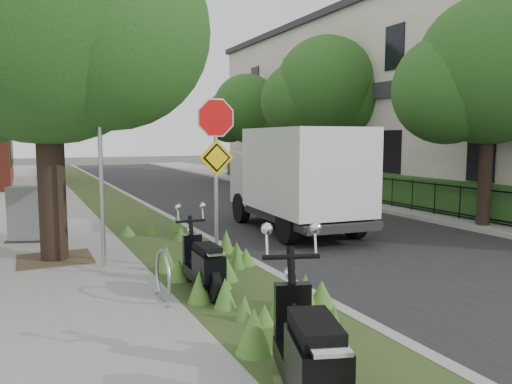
% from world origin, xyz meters
% --- Properties ---
extents(ground, '(120.00, 120.00, 0.00)m').
position_xyz_m(ground, '(0.00, 0.00, 0.00)').
color(ground, '#4C5147').
rests_on(ground, ground).
extents(sidewalk_near, '(3.50, 60.00, 0.12)m').
position_xyz_m(sidewalk_near, '(-4.25, 10.00, 0.06)').
color(sidewalk_near, gray).
rests_on(sidewalk_near, ground).
extents(verge, '(2.00, 60.00, 0.12)m').
position_xyz_m(verge, '(-1.50, 10.00, 0.06)').
color(verge, '#2C441D').
rests_on(verge, ground).
extents(kerb_near, '(0.20, 60.00, 0.13)m').
position_xyz_m(kerb_near, '(-0.50, 10.00, 0.07)').
color(kerb_near, '#9E9991').
rests_on(kerb_near, ground).
extents(road, '(7.00, 60.00, 0.01)m').
position_xyz_m(road, '(3.00, 10.00, 0.01)').
color(road, black).
rests_on(road, ground).
extents(kerb_far, '(0.20, 60.00, 0.13)m').
position_xyz_m(kerb_far, '(6.50, 10.00, 0.07)').
color(kerb_far, '#9E9991').
rests_on(kerb_far, ground).
extents(footpath_far, '(3.20, 60.00, 0.12)m').
position_xyz_m(footpath_far, '(8.20, 10.00, 0.06)').
color(footpath_far, gray).
rests_on(footpath_far, ground).
extents(street_tree_main, '(6.21, 5.54, 7.66)m').
position_xyz_m(street_tree_main, '(-4.08, 2.86, 4.80)').
color(street_tree_main, black).
rests_on(street_tree_main, ground).
extents(bare_post, '(0.08, 0.08, 4.00)m').
position_xyz_m(bare_post, '(-3.20, 1.80, 2.12)').
color(bare_post, '#A5A8AD').
rests_on(bare_post, ground).
extents(bike_hoop, '(0.06, 0.78, 0.77)m').
position_xyz_m(bike_hoop, '(-2.70, -0.60, 0.50)').
color(bike_hoop, '#A5A8AD').
rests_on(bike_hoop, ground).
extents(sign_assembly, '(0.94, 0.08, 3.22)m').
position_xyz_m(sign_assembly, '(-1.40, 0.58, 2.33)').
color(sign_assembly, '#A5A8AD').
rests_on(sign_assembly, ground).
extents(fence_far, '(0.04, 24.00, 1.00)m').
position_xyz_m(fence_far, '(7.20, 10.00, 0.67)').
color(fence_far, black).
rests_on(fence_far, ground).
extents(hedge_far, '(1.00, 24.00, 1.10)m').
position_xyz_m(hedge_far, '(7.90, 10.00, 0.67)').
color(hedge_far, '#1D3F16').
rests_on(hedge_far, footpath_far).
extents(terrace_houses, '(7.40, 26.40, 8.20)m').
position_xyz_m(terrace_houses, '(11.49, 10.00, 4.16)').
color(terrace_houses, '#BDB1A2').
rests_on(terrace_houses, ground).
extents(far_tree_a, '(4.60, 4.10, 6.22)m').
position_xyz_m(far_tree_a, '(6.94, 2.05, 4.13)').
color(far_tree_a, black).
rests_on(far_tree_a, ground).
extents(far_tree_b, '(4.83, 4.31, 6.56)m').
position_xyz_m(far_tree_b, '(6.94, 10.05, 4.37)').
color(far_tree_b, black).
rests_on(far_tree_b, ground).
extents(far_tree_c, '(4.37, 3.89, 5.93)m').
position_xyz_m(far_tree_c, '(6.94, 18.04, 3.95)').
color(far_tree_c, black).
rests_on(far_tree_c, ground).
extents(scooter_near, '(0.81, 1.92, 0.94)m').
position_xyz_m(scooter_near, '(-2.37, -4.21, 0.58)').
color(scooter_near, black).
rests_on(scooter_near, ground).
extents(scooter_far, '(0.36, 1.68, 0.80)m').
position_xyz_m(scooter_far, '(-2.04, -0.59, 0.51)').
color(scooter_far, black).
rests_on(scooter_far, ground).
extents(box_truck, '(2.41, 5.35, 2.36)m').
position_xyz_m(box_truck, '(2.13, 3.87, 1.54)').
color(box_truck, '#262628').
rests_on(box_truck, ground).
extents(utility_cabinet, '(1.11, 0.91, 1.28)m').
position_xyz_m(utility_cabinet, '(-4.40, 5.00, 0.73)').
color(utility_cabinet, '#262628').
rests_on(utility_cabinet, ground).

